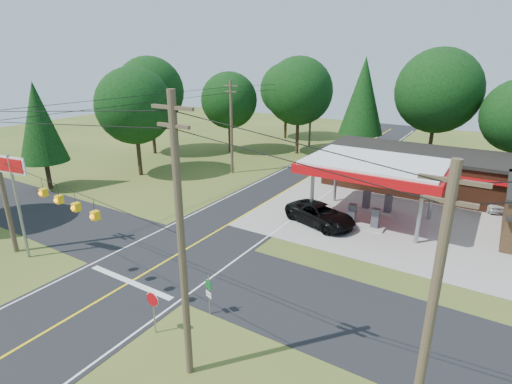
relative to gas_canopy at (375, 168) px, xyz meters
The scene contains 18 objects.
ground 16.38m from the gas_canopy, 124.70° to the right, with size 120.00×120.00×0.00m, color #40541D.
main_highway 16.37m from the gas_canopy, 124.70° to the right, with size 8.00×120.00×0.02m, color black.
cross_road 16.37m from the gas_canopy, 124.70° to the right, with size 70.00×7.00×0.02m, color black.
lane_center_yellow 16.37m from the gas_canopy, 124.70° to the right, with size 0.15×110.00×0.00m, color yellow.
gas_canopy is the anchor object (origin of this frame).
convenience_store 10.31m from the gas_canopy, 84.28° to the left, with size 16.40×7.55×3.80m.
utility_pole_near_right 20.13m from the gas_canopy, 94.29° to the right, with size 1.80×0.30×11.50m.
utility_pole_near_left 25.83m from the gas_canopy, 135.78° to the right, with size 1.80×0.30×10.00m.
utility_pole_far_left 17.74m from the gas_canopy, 163.61° to the left, with size 1.80×0.30×10.00m.
utility_pole_right_b 19.80m from the gas_canopy, 69.27° to the right, with size 1.80×0.30×10.00m.
utility_pole_north 26.92m from the gas_canopy, 125.17° to the left, with size 0.30×0.30×9.50m.
overhead_beacons 21.56m from the gas_canopy, 117.76° to the right, with size 17.04×2.04×1.03m.
treeline_backdrop 14.09m from the gas_canopy, 126.61° to the left, with size 70.27×51.59×13.30m.
suv_car 5.49m from the gas_canopy, 135.20° to the right, with size 5.76×5.76×1.60m, color black.
sedan_car 11.87m from the gas_canopy, 45.00° to the left, with size 4.06×4.06×1.38m, color silver.
big_stop_sign 24.78m from the gas_canopy, 133.35° to the right, with size 2.53×0.50×6.86m.
octagonal_stop_sign 19.71m from the gas_canopy, 103.31° to the right, with size 0.79×0.09×2.26m.
route_sign_post 17.08m from the gas_canopy, 100.96° to the right, with size 0.45×0.18×2.28m.
Camera 1 is at (16.90, -16.81, 12.59)m, focal length 28.00 mm.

